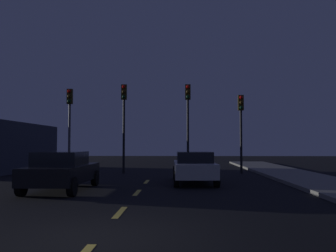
% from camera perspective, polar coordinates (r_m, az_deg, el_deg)
% --- Properties ---
extents(ground_plane, '(80.00, 80.00, 0.00)m').
position_cam_1_polar(ground_plane, '(14.00, -4.46, -9.81)').
color(ground_plane, black).
extents(lane_stripe_second, '(0.16, 1.60, 0.01)m').
position_cam_1_polar(lane_stripe_second, '(9.69, -7.35, -12.94)').
color(lane_stripe_second, '#EACC4C').
rests_on(lane_stripe_second, ground_plane).
extents(lane_stripe_third, '(0.16, 1.60, 0.01)m').
position_cam_1_polar(lane_stripe_third, '(13.41, -4.74, -10.11)').
color(lane_stripe_third, '#EACC4C').
rests_on(lane_stripe_third, ground_plane).
extents(lane_stripe_fourth, '(0.16, 1.60, 0.01)m').
position_cam_1_polar(lane_stripe_fourth, '(17.17, -3.29, -8.50)').
color(lane_stripe_fourth, '#EACC4C').
rests_on(lane_stripe_fourth, ground_plane).
extents(traffic_signal_far_left, '(0.32, 0.38, 5.01)m').
position_cam_1_polar(traffic_signal_far_left, '(22.95, -14.83, 1.78)').
color(traffic_signal_far_left, '#4C4C51').
rests_on(traffic_signal_far_left, ground_plane).
extents(traffic_signal_center_left, '(0.32, 0.38, 5.26)m').
position_cam_1_polar(traffic_signal_center_left, '(22.25, -6.76, 2.26)').
color(traffic_signal_center_left, black).
rests_on(traffic_signal_center_left, ground_plane).
extents(traffic_signal_center_right, '(0.32, 0.38, 5.24)m').
position_cam_1_polar(traffic_signal_center_right, '(22.01, 3.06, 2.27)').
color(traffic_signal_center_right, black).
rests_on(traffic_signal_center_right, ground_plane).
extents(traffic_signal_far_right, '(0.32, 0.38, 4.59)m').
position_cam_1_polar(traffic_signal_far_right, '(22.27, 11.10, 1.19)').
color(traffic_signal_far_right, black).
rests_on(traffic_signal_far_right, ground_plane).
extents(car_stopped_ahead, '(1.92, 4.49, 1.38)m').
position_cam_1_polar(car_stopped_ahead, '(16.59, 3.99, -6.22)').
color(car_stopped_ahead, silver).
rests_on(car_stopped_ahead, ground_plane).
extents(car_adjacent_lane, '(1.93, 4.34, 1.44)m').
position_cam_1_polar(car_adjacent_lane, '(14.43, -15.90, -6.56)').
color(car_adjacent_lane, black).
rests_on(car_adjacent_lane, ground_plane).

